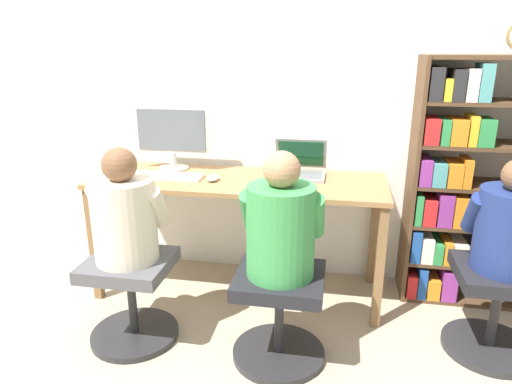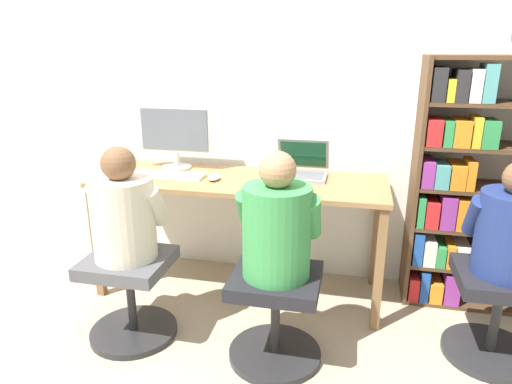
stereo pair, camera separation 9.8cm
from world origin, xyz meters
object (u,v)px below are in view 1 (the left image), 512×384
(laptop, at_px, (299,168))
(office_chair_right, at_px, (279,311))
(person_at_monitor, at_px, (124,214))
(bookshelf, at_px, (463,190))
(office_chair_left, at_px, (131,294))
(person_at_laptop, at_px, (281,225))
(person_near_shelf, at_px, (510,225))
(desktop_monitor, at_px, (172,136))
(keyboard, at_px, (167,176))
(office_chair_side, at_px, (496,305))

(laptop, distance_m, office_chair_right, 0.97)
(person_at_monitor, bearing_deg, bookshelf, 23.09)
(office_chair_left, height_order, person_at_laptop, person_at_laptop)
(person_at_monitor, relative_size, person_at_laptop, 0.97)
(person_at_monitor, height_order, bookshelf, bookshelf)
(office_chair_left, relative_size, office_chair_right, 1.00)
(bookshelf, xyz_separation_m, person_near_shelf, (0.10, -0.55, -0.01))
(desktop_monitor, xyz_separation_m, keyboard, (0.03, -0.21, -0.22))
(office_chair_right, bearing_deg, keyboard, 143.63)
(office_chair_left, height_order, office_chair_side, same)
(desktop_monitor, xyz_separation_m, person_at_laptop, (0.84, -0.80, -0.26))
(person_at_laptop, bearing_deg, office_chair_side, 12.89)
(office_chair_right, relative_size, bookshelf, 0.32)
(person_at_monitor, distance_m, person_near_shelf, 1.95)
(desktop_monitor, height_order, office_chair_left, desktop_monitor)
(keyboard, height_order, person_at_monitor, person_at_monitor)
(laptop, distance_m, bookshelf, 1.01)
(person_at_monitor, relative_size, bookshelf, 0.40)
(person_near_shelf, bearing_deg, office_chair_side, -90.00)
(person_at_laptop, bearing_deg, keyboard, 143.85)
(laptop, xyz_separation_m, person_at_laptop, (-0.01, -0.80, -0.08))
(desktop_monitor, relative_size, person_at_monitor, 0.85)
(bookshelf, relative_size, person_near_shelf, 2.64)
(desktop_monitor, distance_m, bookshelf, 1.88)
(keyboard, distance_m, office_chair_side, 2.02)
(laptop, relative_size, person_at_monitor, 0.55)
(office_chair_right, xyz_separation_m, person_at_monitor, (-0.82, 0.02, 0.46))
(desktop_monitor, bearing_deg, bookshelf, 0.22)
(office_chair_right, distance_m, person_at_laptop, 0.47)
(person_near_shelf, bearing_deg, laptop, 154.05)
(office_chair_side, bearing_deg, laptop, 153.87)
(keyboard, xyz_separation_m, office_chair_side, (1.92, -0.33, -0.52))
(office_chair_side, bearing_deg, person_at_laptop, -167.11)
(keyboard, distance_m, bookshelf, 1.84)
(person_at_monitor, distance_m, person_at_laptop, 0.82)
(desktop_monitor, distance_m, person_at_monitor, 0.82)
(office_chair_left, bearing_deg, keyboard, 88.35)
(office_chair_left, xyz_separation_m, person_at_laptop, (0.82, -0.02, 0.47))
(office_chair_left, bearing_deg, office_chair_side, 7.05)
(laptop, distance_m, keyboard, 0.85)
(person_at_monitor, bearing_deg, office_chair_side, 6.92)
(keyboard, bearing_deg, person_at_laptop, -36.15)
(keyboard, distance_m, person_at_monitor, 0.57)
(office_chair_side, bearing_deg, office_chair_right, -166.88)
(keyboard, bearing_deg, laptop, 14.18)
(desktop_monitor, distance_m, office_chair_side, 2.16)
(keyboard, relative_size, person_near_shelf, 0.79)
(laptop, height_order, bookshelf, bookshelf)
(desktop_monitor, relative_size, keyboard, 1.12)
(keyboard, distance_m, office_chair_left, 0.77)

